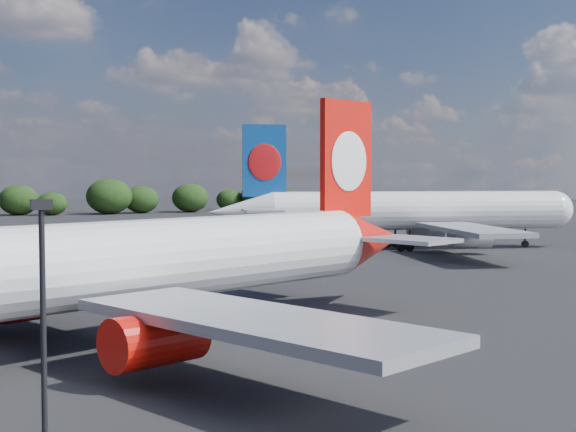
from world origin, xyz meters
name	(u,v)px	position (x,y,z in m)	size (l,w,h in m)	color
qantas_airliner	(153,262)	(9.80, 18.48, 4.94)	(48.54, 46.61, 16.23)	silver
china_southern_airliner	(405,212)	(59.65, 61.95, 5.21)	(51.38, 49.29, 17.10)	silver
apron_lamp_post	(44,358)	(-1.46, -7.84, 5.53)	(0.55, 0.30, 9.79)	black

